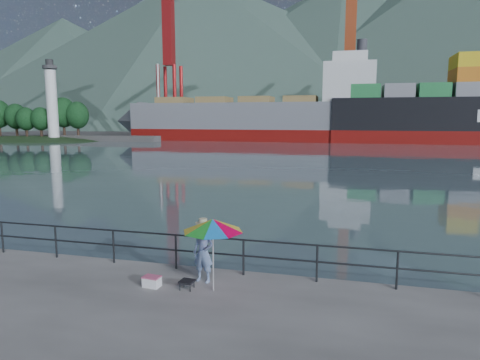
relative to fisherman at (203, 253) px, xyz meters
name	(u,v)px	position (x,y,z in m)	size (l,w,h in m)	color
harbor_water	(332,131)	(-2.08, 129.01, -0.78)	(500.00, 280.00, 0.00)	#4C6269
far_dock	(370,136)	(7.92, 92.01, -0.78)	(200.00, 40.00, 0.40)	#514F4C
guardrail	(144,248)	(-2.08, 0.71, -0.26)	(22.00, 0.06, 1.03)	#2D3033
mountains	(428,48)	(36.73, 206.76, 34.77)	(600.00, 332.80, 80.00)	#385147
lighthouse_islet	(31,138)	(-57.05, 61.00, -0.52)	(48.00, 26.40, 19.20)	#263F1E
fisherman	(203,253)	(0.00, 0.00, 0.00)	(0.57, 0.38, 1.57)	#1C4F96
beach_umbrella	(213,225)	(0.45, -0.54, 0.91)	(1.56, 1.56, 1.85)	white
folding_stool	(187,285)	(-0.23, -0.61, -0.66)	(0.38, 0.38, 0.23)	black
cooler_bag	(152,282)	(-1.17, -0.68, -0.66)	(0.43, 0.28, 0.25)	white
fishing_rod	(206,266)	(-0.30, 1.09, -0.78)	(0.02, 0.02, 2.22)	black
bulk_carrier	(271,118)	(-11.26, 71.59, 3.35)	(51.01, 8.83, 14.50)	maroon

